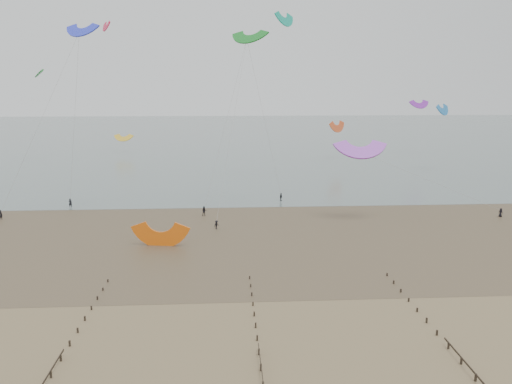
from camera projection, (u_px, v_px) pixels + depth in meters
The scene contains 6 objects.
ground at pixel (217, 324), 52.24m from camera, with size 500.00×500.00×0.00m, color brown.
sea_and_shore at pixel (197, 230), 85.57m from camera, with size 500.00×665.00×0.03m.
kitesurfer_lead at pixel (1, 215), 92.26m from camera, with size 0.66×0.43×1.81m, color black.
kitesurfers at pixel (322, 209), 96.91m from camera, with size 98.85×21.68×1.83m.
grounded_kite at pixel (161, 246), 77.39m from camera, with size 7.68×4.02×5.85m, color orange, non-canonical shape.
kites_airborne at pixel (190, 95), 132.24m from camera, with size 236.69×110.98×44.36m.
Camera 1 is at (1.26, -48.29, 24.56)m, focal length 35.00 mm.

